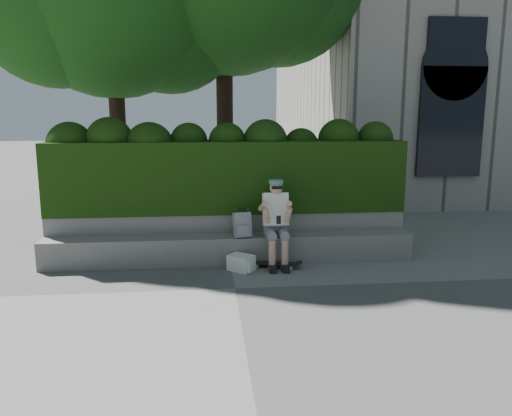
{
  "coord_description": "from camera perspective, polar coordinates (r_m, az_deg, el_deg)",
  "views": [
    {
      "loc": [
        -0.38,
        -6.64,
        2.41
      ],
      "look_at": [
        0.4,
        1.0,
        0.95
      ],
      "focal_mm": 35.0,
      "sensor_mm": 36.0,
      "label": 1
    }
  ],
  "objects": [
    {
      "name": "backpack_ground",
      "position": [
        7.8,
        -1.71,
        -6.28
      ],
      "size": [
        0.46,
        0.45,
        0.24
      ],
      "primitive_type": "cube",
      "rotation": [
        0.0,
        0.0,
        -0.7
      ],
      "color": "white",
      "rests_on": "ground"
    },
    {
      "name": "hedge",
      "position": [
        8.66,
        -3.28,
        3.72
      ],
      "size": [
        6.0,
        1.0,
        1.2
      ],
      "primitive_type": "cube",
      "color": "black",
      "rests_on": "planter_wall"
    },
    {
      "name": "planter_wall",
      "position": [
        8.61,
        -3.14,
        -2.92
      ],
      "size": [
        6.0,
        0.5,
        0.75
      ],
      "primitive_type": "cube",
      "color": "gray",
      "rests_on": "ground"
    },
    {
      "name": "bench_ledge",
      "position": [
        8.19,
        -2.97,
        -4.72
      ],
      "size": [
        6.0,
        0.45,
        0.45
      ],
      "primitive_type": "cube",
      "color": "gray",
      "rests_on": "ground"
    },
    {
      "name": "skateboard",
      "position": [
        7.97,
        2.13,
        -6.34
      ],
      "size": [
        0.79,
        0.4,
        0.08
      ],
      "rotation": [
        0.0,
        0.0,
        -0.28
      ],
      "color": "black",
      "rests_on": "ground"
    },
    {
      "name": "backpack_plaid",
      "position": [
        8.0,
        -1.58,
        -1.94
      ],
      "size": [
        0.3,
        0.2,
        0.4
      ],
      "primitive_type": "cube",
      "rotation": [
        0.0,
        0.0,
        0.19
      ],
      "color": "#9E9FA3",
      "rests_on": "bench_ledge"
    },
    {
      "name": "ground",
      "position": [
        7.07,
        -2.43,
        -9.17
      ],
      "size": [
        80.0,
        80.0,
        0.0
      ],
      "primitive_type": "plane",
      "color": "slate",
      "rests_on": "ground"
    },
    {
      "name": "person",
      "position": [
        7.96,
        2.29,
        -1.26
      ],
      "size": [
        0.4,
        0.76,
        1.38
      ],
      "color": "slate",
      "rests_on": "ground"
    }
  ]
}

